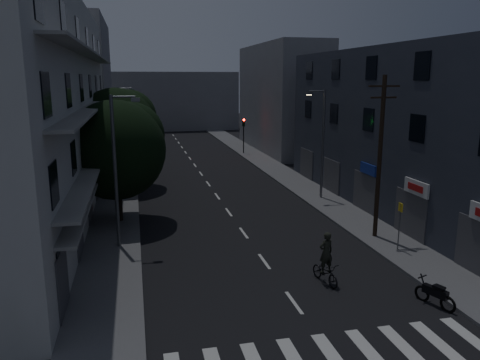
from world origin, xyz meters
name	(u,v)px	position (x,y,z in m)	size (l,w,h in m)	color
ground	(207,183)	(0.00, 25.00, 0.00)	(160.00, 160.00, 0.00)	black
sidewalk_left	(119,186)	(-7.50, 25.00, 0.07)	(3.00, 90.00, 0.15)	#565659
sidewalk_right	(289,178)	(7.50, 25.00, 0.07)	(3.00, 90.00, 0.15)	#565659
crosswalk	(334,358)	(0.00, -2.00, 0.00)	(10.90, 3.00, 0.01)	beige
lane_markings	(198,169)	(0.00, 31.25, 0.01)	(0.15, 60.50, 0.01)	beige
building_left	(39,109)	(-11.98, 18.00, 6.99)	(7.00, 36.00, 14.00)	#B7B7B2
building_right	(405,130)	(11.99, 14.00, 5.50)	(6.19, 28.00, 11.00)	#2C303C
building_far_left	(84,86)	(-12.00, 48.00, 8.00)	(6.00, 20.00, 16.00)	slate
building_far_right	(281,98)	(12.00, 42.00, 6.50)	(6.00, 20.00, 13.00)	slate
building_far_end	(168,101)	(0.00, 70.00, 5.00)	(24.00, 8.00, 10.00)	slate
tree_near	(117,146)	(-7.15, 14.78, 4.88)	(6.13, 6.13, 7.57)	black
tree_mid	(117,126)	(-7.36, 24.54, 5.21)	(6.58, 6.58, 8.09)	black
tree_far	(122,129)	(-7.22, 32.66, 4.08)	(5.07, 5.07, 6.27)	black
traffic_signal_far_right	(244,129)	(6.66, 39.46, 3.10)	(0.28, 0.37, 4.10)	black
traffic_signal_far_left	(129,130)	(-6.63, 40.61, 3.10)	(0.28, 0.37, 4.10)	black
street_lamp_left_near	(117,164)	(-6.99, 9.98, 4.60)	(1.51, 0.25, 8.00)	#5A5D61
street_lamp_right	(321,139)	(7.41, 17.48, 4.60)	(1.51, 0.25, 8.00)	#5B5D63
street_lamp_left_far	(122,126)	(-7.17, 30.33, 4.60)	(1.51, 0.25, 8.00)	#585A60
utility_pole	(380,154)	(7.11, 8.46, 4.87)	(1.80, 0.24, 9.00)	black
bus_stop_sign	(400,218)	(7.18, 6.17, 1.89)	(0.06, 0.35, 2.52)	#595B60
motorcycle	(435,295)	(5.43, 0.52, 0.47)	(0.86, 1.76, 1.19)	black
cyclist	(326,266)	(1.98, 3.49, 0.80)	(1.02, 1.97, 2.38)	black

